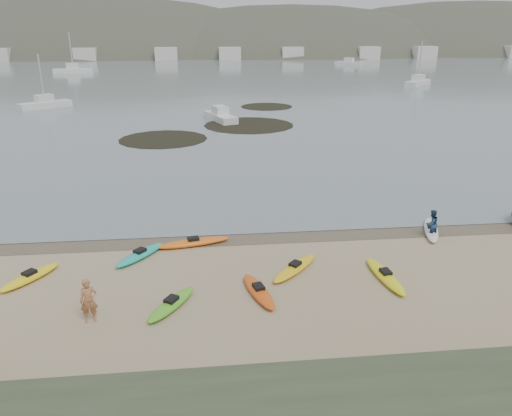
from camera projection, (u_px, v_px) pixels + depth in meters
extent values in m
plane|color=tan|center=(256.00, 234.00, 26.90)|extent=(600.00, 600.00, 0.00)
plane|color=brown|center=(257.00, 236.00, 26.62)|extent=(60.00, 60.00, 0.00)
plane|color=slate|center=(204.00, 44.00, 306.97)|extent=(1200.00, 1200.00, 0.00)
ellipsoid|color=yellow|center=(30.00, 277.00, 21.96)|extent=(2.31, 2.93, 0.34)
ellipsoid|color=yellow|center=(385.00, 276.00, 22.04)|extent=(1.05, 3.65, 0.34)
ellipsoid|color=#56B925|center=(172.00, 304.00, 19.82)|extent=(2.17, 2.92, 0.34)
ellipsoid|color=orange|center=(193.00, 243.00, 25.44)|extent=(3.88, 1.54, 0.34)
ellipsoid|color=white|center=(431.00, 230.00, 27.04)|extent=(1.88, 3.59, 0.34)
ellipsoid|color=#1CAF9E|center=(140.00, 255.00, 24.09)|extent=(2.49, 2.95, 0.34)
ellipsoid|color=yellow|center=(295.00, 268.00, 22.77)|extent=(2.80, 3.04, 0.34)
ellipsoid|color=#DD5113|center=(259.00, 291.00, 20.78)|extent=(1.46, 3.22, 0.34)
imported|color=#A96D43|center=(89.00, 301.00, 18.69)|extent=(0.72, 0.55, 1.76)
imported|color=navy|center=(432.00, 224.00, 26.22)|extent=(0.90, 0.80, 1.55)
cylinder|color=black|center=(163.00, 139.00, 49.19)|extent=(8.68, 8.68, 0.04)
cylinder|color=black|center=(249.00, 125.00, 56.10)|extent=(10.11, 10.11, 0.04)
cylinder|color=black|center=(267.00, 107.00, 68.89)|extent=(7.13, 7.13, 0.04)
cube|color=silver|center=(45.00, 105.00, 67.64)|extent=(6.59, 5.85, 0.97)
cube|color=silver|center=(220.00, 117.00, 58.62)|extent=(3.96, 6.83, 0.92)
cube|color=silver|center=(418.00, 83.00, 92.99)|extent=(6.91, 7.04, 1.08)
cube|color=silver|center=(73.00, 71.00, 116.91)|extent=(9.20, 3.80, 1.25)
cube|color=silver|center=(349.00, 63.00, 141.09)|extent=(7.34, 6.65, 1.09)
ellipsoid|color=#384235|center=(101.00, 97.00, 210.65)|extent=(220.00, 120.00, 80.00)
ellipsoid|color=#384235|center=(290.00, 90.00, 213.04)|extent=(200.00, 110.00, 68.00)
ellipsoid|color=#384235|center=(467.00, 89.00, 231.49)|extent=(230.00, 130.00, 76.00)
cube|color=beige|center=(75.00, 54.00, 157.38)|extent=(7.00, 5.00, 4.00)
cube|color=beige|center=(152.00, 54.00, 159.78)|extent=(7.00, 5.00, 4.00)
cube|color=beige|center=(227.00, 54.00, 162.18)|extent=(7.00, 5.00, 4.00)
cube|color=beige|center=(300.00, 53.00, 164.58)|extent=(7.00, 5.00, 4.00)
cube|color=beige|center=(370.00, 53.00, 166.97)|extent=(7.00, 5.00, 4.00)
cube|color=beige|center=(439.00, 52.00, 169.37)|extent=(7.00, 5.00, 4.00)
cube|color=beige|center=(505.00, 52.00, 171.77)|extent=(7.00, 5.00, 4.00)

